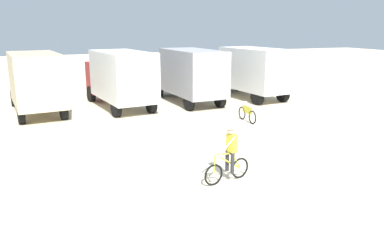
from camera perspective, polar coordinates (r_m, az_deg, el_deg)
name	(u,v)px	position (r m, az deg, el deg)	size (l,w,h in m)	color
ground_plane	(249,189)	(11.77, 8.52, -10.15)	(120.00, 120.00, 0.00)	beige
box_truck_tan_camper	(35,80)	(22.88, -22.36, 5.57)	(3.09, 6.97, 3.35)	#CCB78E
box_truck_avon_van	(119,76)	(23.05, -10.78, 6.41)	(3.21, 7.00, 3.35)	white
box_truck_grey_hauler	(189,73)	(24.27, -0.51, 7.02)	(2.76, 6.88, 3.35)	#9E9EA3
box_truck_white_box	(250,70)	(26.22, 8.57, 7.37)	(3.07, 6.96, 3.35)	white
cyclist_orange_shirt	(229,156)	(11.95, 5.52, -5.31)	(1.71, 0.57, 1.82)	black
bicycle_spare	(247,114)	(19.67, 8.20, 0.89)	(0.50, 1.73, 0.97)	black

